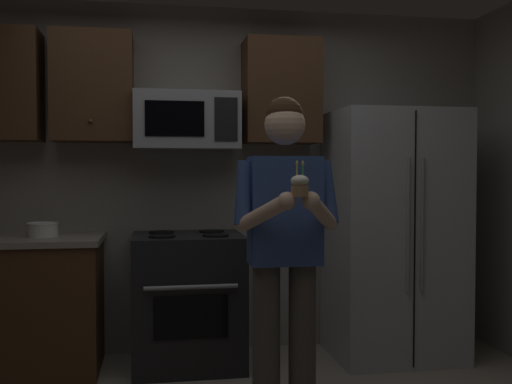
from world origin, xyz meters
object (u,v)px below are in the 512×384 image
Objects in this scene: bowl_large_white at (43,229)px; person at (285,239)px; cupcake at (300,185)px; microwave at (187,121)px; oven_range at (188,300)px; refrigerator at (393,234)px.

person is at bearing -36.53° from bowl_large_white.
person is 10.13× the size of cupcake.
microwave is at bearing 107.33° from cupcake.
person reaches higher than oven_range.
refrigerator is 10.35× the size of cupcake.
cupcake is at bearing -44.11° from bowl_large_white.
refrigerator reaches higher than bowl_large_white.
cupcake is (1.44, -1.39, 0.32)m from bowl_large_white.
bowl_large_white is 1.20× the size of cupcake.
bowl_large_white is (-2.47, 0.07, 0.07)m from refrigerator.
cupcake is (-0.00, -0.33, 0.30)m from person.
person is at bearing -65.90° from oven_range.
oven_range is 1.26× the size of microwave.
refrigerator is (1.50, -0.16, -0.82)m from microwave.
oven_range is at bearing 114.10° from person.
microwave reaches higher than cupcake.
person reaches higher than cupcake.
oven_range is 1.25m from person.
microwave reaches higher than bowl_large_white.
oven_range is 1.66m from cupcake.
bowl_large_white is at bearing 178.23° from oven_range.
oven_range is 0.53× the size of person.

